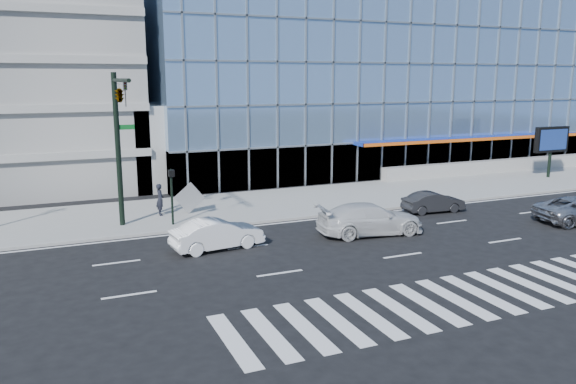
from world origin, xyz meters
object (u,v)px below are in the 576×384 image
(marquee_sign, at_px, (551,140))
(pedestrian, at_px, (160,199))
(traffic_signal, at_px, (119,113))
(white_sedan, at_px, (217,234))
(tilted_panel, at_px, (190,198))
(ped_signal_post, at_px, (172,188))
(dark_sedan, at_px, (433,202))
(white_suv, at_px, (370,219))

(marquee_sign, relative_size, pedestrian, 2.20)
(traffic_signal, xyz_separation_m, pedestrian, (2.29, 2.82, -5.10))
(marquee_sign, height_order, white_sedan, marquee_sign)
(tilted_panel, bearing_deg, ped_signal_post, -124.64)
(traffic_signal, xyz_separation_m, dark_sedan, (17.50, -2.24, -5.55))
(ped_signal_post, bearing_deg, dark_sedan, -9.89)
(white_suv, distance_m, white_sedan, 7.92)
(white_suv, xyz_separation_m, dark_sedan, (6.00, 2.67, -0.18))
(traffic_signal, height_order, dark_sedan, traffic_signal)
(ped_signal_post, xyz_separation_m, dark_sedan, (15.00, -2.61, -1.53))
(marquee_sign, distance_m, pedestrian, 30.78)
(marquee_sign, height_order, dark_sedan, marquee_sign)
(white_sedan, height_order, pedestrian, pedestrian)
(traffic_signal, bearing_deg, marquee_sign, 5.92)
(marquee_sign, distance_m, white_suv, 23.17)
(traffic_signal, distance_m, tilted_panel, 6.94)
(marquee_sign, xyz_separation_m, white_sedan, (-29.40, -7.72, -2.36))
(white_suv, distance_m, pedestrian, 12.02)
(marquee_sign, xyz_separation_m, pedestrian, (-30.71, -0.61, -2.01))
(marquee_sign, relative_size, white_suv, 0.73)
(white_suv, height_order, dark_sedan, white_suv)
(ped_signal_post, relative_size, dark_sedan, 0.81)
(pedestrian, bearing_deg, dark_sedan, -110.19)
(white_sedan, distance_m, pedestrian, 7.24)
(marquee_sign, height_order, pedestrian, marquee_sign)
(traffic_signal, bearing_deg, pedestrian, 50.90)
(white_sedan, bearing_deg, dark_sedan, -88.56)
(white_suv, relative_size, pedestrian, 3.02)
(traffic_signal, height_order, tilted_panel, traffic_signal)
(ped_signal_post, relative_size, white_suv, 0.55)
(traffic_signal, relative_size, marquee_sign, 2.00)
(tilted_panel, bearing_deg, pedestrian, 170.32)
(traffic_signal, distance_m, white_sedan, 7.82)
(white_sedan, distance_m, tilted_panel, 6.88)
(traffic_signal, relative_size, white_sedan, 1.85)
(traffic_signal, xyz_separation_m, tilted_panel, (3.95, 2.57, -5.10))
(white_suv, distance_m, dark_sedan, 6.57)
(marquee_sign, bearing_deg, dark_sedan, -159.93)
(tilted_panel, bearing_deg, white_suv, -45.95)
(traffic_signal, height_order, marquee_sign, traffic_signal)
(dark_sedan, height_order, pedestrian, pedestrian)
(pedestrian, bearing_deg, tilted_panel, -100.26)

